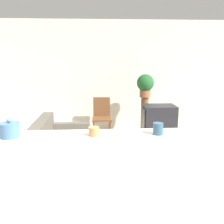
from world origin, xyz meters
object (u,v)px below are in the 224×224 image
object	(u,v)px
potted_plant	(145,84)
wooden_chair	(102,115)
decorative_bowl	(10,130)
couch	(59,152)
television	(159,120)

from	to	relation	value
potted_plant	wooden_chair	bearing A→B (deg)	174.11
decorative_bowl	couch	bearing A→B (deg)	83.10
decorative_bowl	wooden_chair	bearing A→B (deg)	73.65
couch	decorative_bowl	distance (m)	1.85
television	wooden_chair	distance (m)	1.63
television	wooden_chair	xyz separation A→B (m)	(-1.04, 1.24, -0.19)
couch	potted_plant	size ratio (longest dim) A/B	3.48
couch	wooden_chair	bearing A→B (deg)	65.27
television	wooden_chair	world-z (taller)	television
decorative_bowl	potted_plant	bearing A→B (deg)	58.47
potted_plant	television	bearing A→B (deg)	-87.32
couch	wooden_chair	size ratio (longest dim) A/B	2.01
couch	decorative_bowl	size ratio (longest dim) A/B	9.59
couch	television	size ratio (longest dim) A/B	3.03
television	decorative_bowl	size ratio (longest dim) A/B	3.17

